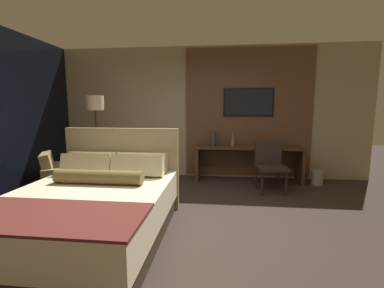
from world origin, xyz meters
name	(u,v)px	position (x,y,z in m)	size (l,w,h in m)	color
ground_plane	(180,229)	(0.00, 0.00, 0.00)	(16.00, 16.00, 0.00)	#332823
wall_back_tv_panel	(205,113)	(0.16, 2.59, 1.40)	(7.20, 0.09, 2.80)	tan
bed	(93,208)	(-0.98, -0.31, 0.36)	(1.71, 2.13, 1.21)	#33281E
desk	(248,157)	(1.06, 2.31, 0.51)	(2.14, 0.53, 0.72)	#422D1E
tv	(248,102)	(1.06, 2.52, 1.62)	(1.03, 0.04, 0.58)	black
desk_chair	(270,162)	(1.39, 1.69, 0.54)	(0.58, 0.57, 0.90)	#28231E
armchair_by_window	(65,181)	(-2.16, 1.00, 0.27)	(0.93, 0.95, 0.78)	olive
floor_lamp	(95,110)	(-1.93, 1.76, 1.46)	(0.34, 0.34, 1.74)	#282623
vase_tall	(233,138)	(0.75, 2.36, 0.88)	(0.09, 0.09, 0.31)	#846647
vase_short	(213,139)	(0.34, 2.28, 0.88)	(0.13, 0.13, 0.31)	#333338
book	(262,146)	(1.34, 2.31, 0.74)	(0.24, 0.18, 0.03)	#332D28
waste_bin	(317,178)	(2.40, 2.15, 0.14)	(0.22, 0.22, 0.28)	gray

